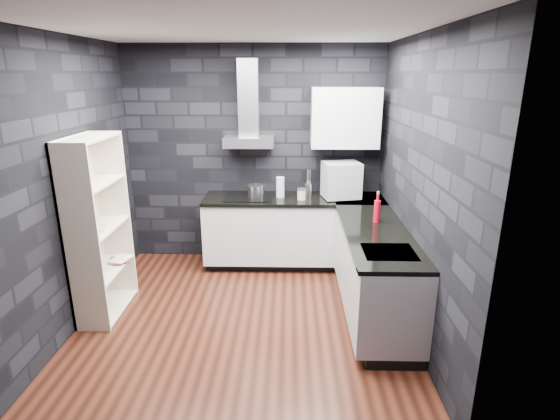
{
  "coord_description": "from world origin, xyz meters",
  "views": [
    {
      "loc": [
        0.45,
        -3.86,
        2.35
      ],
      "look_at": [
        0.35,
        0.45,
        1.0
      ],
      "focal_mm": 28.0,
      "sensor_mm": 36.0,
      "label": 1
    }
  ],
  "objects_px": {
    "pot": "(256,191)",
    "utensil_crock": "(308,189)",
    "glass_vase": "(280,187)",
    "appliance_garage": "(341,180)",
    "fruit_bowl": "(92,230)",
    "bookshelf": "(99,228)",
    "storage_jar": "(302,195)",
    "red_bottle": "(377,211)"
  },
  "relations": [
    {
      "from": "utensil_crock",
      "to": "red_bottle",
      "type": "distance_m",
      "value": 1.24
    },
    {
      "from": "utensil_crock",
      "to": "appliance_garage",
      "type": "xyz_separation_m",
      "value": [
        0.39,
        -0.16,
        0.16
      ]
    },
    {
      "from": "appliance_garage",
      "to": "bookshelf",
      "type": "relative_size",
      "value": 0.24
    },
    {
      "from": "red_bottle",
      "to": "storage_jar",
      "type": "bearing_deg",
      "value": 132.62
    },
    {
      "from": "red_bottle",
      "to": "fruit_bowl",
      "type": "height_order",
      "value": "red_bottle"
    },
    {
      "from": "pot",
      "to": "bookshelf",
      "type": "xyz_separation_m",
      "value": [
        -1.45,
        -1.19,
        -0.07
      ]
    },
    {
      "from": "glass_vase",
      "to": "appliance_garage",
      "type": "distance_m",
      "value": 0.74
    },
    {
      "from": "storage_jar",
      "to": "utensil_crock",
      "type": "height_order",
      "value": "utensil_crock"
    },
    {
      "from": "storage_jar",
      "to": "fruit_bowl",
      "type": "bearing_deg",
      "value": -148.92
    },
    {
      "from": "fruit_bowl",
      "to": "utensil_crock",
      "type": "bearing_deg",
      "value": 34.7
    },
    {
      "from": "red_bottle",
      "to": "bookshelf",
      "type": "height_order",
      "value": "bookshelf"
    },
    {
      "from": "glass_vase",
      "to": "bookshelf",
      "type": "xyz_separation_m",
      "value": [
        -1.75,
        -1.18,
        -0.12
      ]
    },
    {
      "from": "glass_vase",
      "to": "red_bottle",
      "type": "xyz_separation_m",
      "value": [
        1.0,
        -0.92,
        -0.01
      ]
    },
    {
      "from": "utensil_crock",
      "to": "appliance_garage",
      "type": "relative_size",
      "value": 0.32
    },
    {
      "from": "appliance_garage",
      "to": "fruit_bowl",
      "type": "distance_m",
      "value": 2.82
    },
    {
      "from": "pot",
      "to": "fruit_bowl",
      "type": "relative_size",
      "value": 0.87
    },
    {
      "from": "pot",
      "to": "glass_vase",
      "type": "bearing_deg",
      "value": -1.87
    },
    {
      "from": "storage_jar",
      "to": "utensil_crock",
      "type": "bearing_deg",
      "value": 69.59
    },
    {
      "from": "glass_vase",
      "to": "fruit_bowl",
      "type": "distance_m",
      "value": 2.2
    },
    {
      "from": "pot",
      "to": "fruit_bowl",
      "type": "xyz_separation_m",
      "value": [
        -1.45,
        -1.33,
        -0.04
      ]
    },
    {
      "from": "utensil_crock",
      "to": "red_bottle",
      "type": "xyz_separation_m",
      "value": [
        0.66,
        -1.05,
        0.04
      ]
    },
    {
      "from": "bookshelf",
      "to": "fruit_bowl",
      "type": "bearing_deg",
      "value": -108.87
    },
    {
      "from": "glass_vase",
      "to": "pot",
      "type": "bearing_deg",
      "value": 178.13
    },
    {
      "from": "pot",
      "to": "utensil_crock",
      "type": "bearing_deg",
      "value": 11.1
    },
    {
      "from": "pot",
      "to": "bookshelf",
      "type": "height_order",
      "value": "bookshelf"
    },
    {
      "from": "appliance_garage",
      "to": "bookshelf",
      "type": "xyz_separation_m",
      "value": [
        -2.49,
        -1.16,
        -0.22
      ]
    },
    {
      "from": "pot",
      "to": "appliance_garage",
      "type": "xyz_separation_m",
      "value": [
        1.04,
        -0.03,
        0.15
      ]
    },
    {
      "from": "storage_jar",
      "to": "red_bottle",
      "type": "bearing_deg",
      "value": -47.38
    },
    {
      "from": "pot",
      "to": "appliance_garage",
      "type": "height_order",
      "value": "appliance_garage"
    },
    {
      "from": "utensil_crock",
      "to": "appliance_garage",
      "type": "bearing_deg",
      "value": -21.94
    },
    {
      "from": "glass_vase",
      "to": "utensil_crock",
      "type": "height_order",
      "value": "glass_vase"
    },
    {
      "from": "bookshelf",
      "to": "utensil_crock",
      "type": "bearing_deg",
      "value": 13.17
    },
    {
      "from": "pot",
      "to": "bookshelf",
      "type": "relative_size",
      "value": 0.11
    },
    {
      "from": "storage_jar",
      "to": "bookshelf",
      "type": "xyz_separation_m",
      "value": [
        -2.01,
        -1.07,
        -0.06
      ]
    },
    {
      "from": "glass_vase",
      "to": "appliance_garage",
      "type": "bearing_deg",
      "value": -1.51
    },
    {
      "from": "glass_vase",
      "to": "storage_jar",
      "type": "distance_m",
      "value": 0.29
    },
    {
      "from": "bookshelf",
      "to": "storage_jar",
      "type": "bearing_deg",
      "value": 9.19
    },
    {
      "from": "storage_jar",
      "to": "red_bottle",
      "type": "distance_m",
      "value": 1.1
    },
    {
      "from": "pot",
      "to": "bookshelf",
      "type": "bearing_deg",
      "value": -140.75
    },
    {
      "from": "appliance_garage",
      "to": "fruit_bowl",
      "type": "height_order",
      "value": "appliance_garage"
    },
    {
      "from": "pot",
      "to": "appliance_garage",
      "type": "distance_m",
      "value": 1.05
    },
    {
      "from": "bookshelf",
      "to": "fruit_bowl",
      "type": "distance_m",
      "value": 0.14
    }
  ]
}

